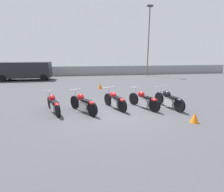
{
  "coord_description": "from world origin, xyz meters",
  "views": [
    {
      "loc": [
        -1.47,
        -7.92,
        2.67
      ],
      "look_at": [
        0.0,
        0.58,
        0.65
      ],
      "focal_mm": 28.0,
      "sensor_mm": 36.0,
      "label": 1
    }
  ],
  "objects_px": {
    "motorcycle_slot_4": "(169,99)",
    "traffic_cone_far": "(195,118)",
    "parked_van": "(26,70)",
    "motorcycle_slot_1": "(83,103)",
    "traffic_cone_near": "(100,86)",
    "motorcycle_slot_2": "(115,100)",
    "motorcycle_slot_3": "(144,100)",
    "motorcycle_slot_0": "(53,104)",
    "light_pole_left": "(149,36)"
  },
  "relations": [
    {
      "from": "motorcycle_slot_4",
      "to": "traffic_cone_far",
      "type": "relative_size",
      "value": 5.36
    },
    {
      "from": "parked_van",
      "to": "motorcycle_slot_4",
      "type": "bearing_deg",
      "value": 40.84
    },
    {
      "from": "parked_van",
      "to": "motorcycle_slot_1",
      "type": "bearing_deg",
      "value": 26.77
    },
    {
      "from": "motorcycle_slot_1",
      "to": "traffic_cone_near",
      "type": "distance_m",
      "value": 6.05
    },
    {
      "from": "motorcycle_slot_2",
      "to": "motorcycle_slot_3",
      "type": "xyz_separation_m",
      "value": [
        1.47,
        -0.18,
        -0.01
      ]
    },
    {
      "from": "motorcycle_slot_1",
      "to": "motorcycle_slot_2",
      "type": "xyz_separation_m",
      "value": [
        1.6,
        0.31,
        -0.01
      ]
    },
    {
      "from": "motorcycle_slot_3",
      "to": "traffic_cone_far",
      "type": "xyz_separation_m",
      "value": [
        1.35,
        -2.21,
        -0.23
      ]
    },
    {
      "from": "motorcycle_slot_2",
      "to": "traffic_cone_near",
      "type": "xyz_separation_m",
      "value": [
        -0.19,
        5.58,
        -0.19
      ]
    },
    {
      "from": "motorcycle_slot_4",
      "to": "motorcycle_slot_3",
      "type": "bearing_deg",
      "value": 161.79
    },
    {
      "from": "motorcycle_slot_2",
      "to": "parked_van",
      "type": "bearing_deg",
      "value": 101.42
    },
    {
      "from": "parked_van",
      "to": "motorcycle_slot_0",
      "type": "bearing_deg",
      "value": 21.65
    },
    {
      "from": "traffic_cone_near",
      "to": "traffic_cone_far",
      "type": "height_order",
      "value": "traffic_cone_near"
    },
    {
      "from": "traffic_cone_near",
      "to": "traffic_cone_far",
      "type": "relative_size",
      "value": 1.21
    },
    {
      "from": "light_pole_left",
      "to": "parked_van",
      "type": "height_order",
      "value": "light_pole_left"
    },
    {
      "from": "motorcycle_slot_4",
      "to": "light_pole_left",
      "type": "bearing_deg",
      "value": 61.17
    },
    {
      "from": "motorcycle_slot_0",
      "to": "motorcycle_slot_1",
      "type": "distance_m",
      "value": 1.41
    },
    {
      "from": "motorcycle_slot_0",
      "to": "motorcycle_slot_3",
      "type": "height_order",
      "value": "motorcycle_slot_3"
    },
    {
      "from": "motorcycle_slot_0",
      "to": "motorcycle_slot_4",
      "type": "bearing_deg",
      "value": -24.07
    },
    {
      "from": "motorcycle_slot_2",
      "to": "motorcycle_slot_3",
      "type": "bearing_deg",
      "value": -27.98
    },
    {
      "from": "motorcycle_slot_2",
      "to": "traffic_cone_far",
      "type": "relative_size",
      "value": 4.73
    },
    {
      "from": "parked_van",
      "to": "traffic_cone_near",
      "type": "bearing_deg",
      "value": 49.86
    },
    {
      "from": "motorcycle_slot_1",
      "to": "motorcycle_slot_4",
      "type": "relative_size",
      "value": 0.86
    },
    {
      "from": "motorcycle_slot_1",
      "to": "traffic_cone_near",
      "type": "xyz_separation_m",
      "value": [
        1.41,
        5.88,
        -0.2
      ]
    },
    {
      "from": "light_pole_left",
      "to": "motorcycle_slot_3",
      "type": "height_order",
      "value": "light_pole_left"
    },
    {
      "from": "motorcycle_slot_2",
      "to": "motorcycle_slot_3",
      "type": "relative_size",
      "value": 0.95
    },
    {
      "from": "motorcycle_slot_1",
      "to": "motorcycle_slot_3",
      "type": "xyz_separation_m",
      "value": [
        3.07,
        0.13,
        -0.02
      ]
    },
    {
      "from": "motorcycle_slot_4",
      "to": "traffic_cone_near",
      "type": "bearing_deg",
      "value": 104.4
    },
    {
      "from": "parked_van",
      "to": "traffic_cone_near",
      "type": "relative_size",
      "value": 10.56
    },
    {
      "from": "motorcycle_slot_4",
      "to": "traffic_cone_far",
      "type": "height_order",
      "value": "motorcycle_slot_4"
    },
    {
      "from": "motorcycle_slot_4",
      "to": "motorcycle_slot_1",
      "type": "bearing_deg",
      "value": 167.66
    },
    {
      "from": "motorcycle_slot_0",
      "to": "traffic_cone_far",
      "type": "distance_m",
      "value": 6.25
    },
    {
      "from": "motorcycle_slot_2",
      "to": "light_pole_left",
      "type": "bearing_deg",
      "value": 42.24
    },
    {
      "from": "motorcycle_slot_0",
      "to": "motorcycle_slot_3",
      "type": "bearing_deg",
      "value": -22.98
    },
    {
      "from": "motorcycle_slot_1",
      "to": "traffic_cone_far",
      "type": "bearing_deg",
      "value": -57.76
    },
    {
      "from": "traffic_cone_near",
      "to": "traffic_cone_far",
      "type": "distance_m",
      "value": 8.51
    },
    {
      "from": "light_pole_left",
      "to": "motorcycle_slot_4",
      "type": "relative_size",
      "value": 3.93
    },
    {
      "from": "light_pole_left",
      "to": "motorcycle_slot_3",
      "type": "relative_size",
      "value": 4.25
    },
    {
      "from": "motorcycle_slot_4",
      "to": "parked_van",
      "type": "height_order",
      "value": "parked_van"
    },
    {
      "from": "motorcycle_slot_2",
      "to": "traffic_cone_near",
      "type": "height_order",
      "value": "motorcycle_slot_2"
    },
    {
      "from": "traffic_cone_near",
      "to": "motorcycle_slot_4",
      "type": "bearing_deg",
      "value": -63.37
    },
    {
      "from": "motorcycle_slot_2",
      "to": "traffic_cone_far",
      "type": "distance_m",
      "value": 3.7
    },
    {
      "from": "motorcycle_slot_3",
      "to": "parked_van",
      "type": "xyz_separation_m",
      "value": [
        -9.08,
        12.18,
        0.66
      ]
    },
    {
      "from": "motorcycle_slot_0",
      "to": "traffic_cone_near",
      "type": "height_order",
      "value": "motorcycle_slot_0"
    },
    {
      "from": "light_pole_left",
      "to": "motorcycle_slot_4",
      "type": "distance_m",
      "value": 15.47
    },
    {
      "from": "motorcycle_slot_2",
      "to": "parked_van",
      "type": "relative_size",
      "value": 0.37
    },
    {
      "from": "light_pole_left",
      "to": "parked_van",
      "type": "bearing_deg",
      "value": -172.8
    },
    {
      "from": "parked_van",
      "to": "traffic_cone_near",
      "type": "distance_m",
      "value": 9.85
    },
    {
      "from": "motorcycle_slot_1",
      "to": "motorcycle_slot_4",
      "type": "distance_m",
      "value": 4.36
    },
    {
      "from": "motorcycle_slot_3",
      "to": "motorcycle_slot_4",
      "type": "distance_m",
      "value": 1.3
    },
    {
      "from": "parked_van",
      "to": "traffic_cone_near",
      "type": "height_order",
      "value": "parked_van"
    }
  ]
}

